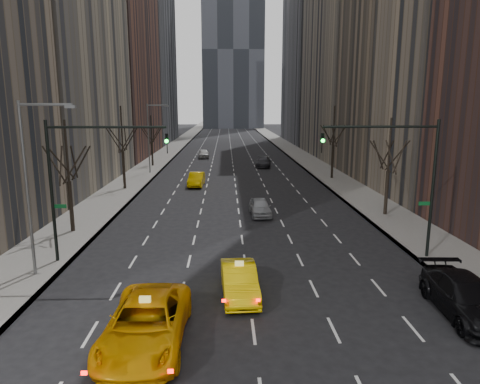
{
  "coord_description": "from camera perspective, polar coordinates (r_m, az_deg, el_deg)",
  "views": [
    {
      "loc": [
        -1.06,
        -11.69,
        8.9
      ],
      "look_at": [
        -0.18,
        14.96,
        3.5
      ],
      "focal_mm": 32.0,
      "sensor_mm": 36.0,
      "label": 1
    }
  ],
  "objects": [
    {
      "name": "sidewalk_left",
      "position": [
        82.92,
        -9.68,
        5.17
      ],
      "size": [
        4.5,
        320.0,
        0.15
      ],
      "primitive_type": "cube",
      "color": "slate",
      "rests_on": "ground"
    },
    {
      "name": "sidewalk_right",
      "position": [
        83.23,
        7.35,
        5.26
      ],
      "size": [
        4.5,
        320.0,
        0.15
      ],
      "primitive_type": "cube",
      "color": "slate",
      "rests_on": "ground"
    },
    {
      "name": "bld_left_far",
      "position": [
        81.39,
        -17.52,
        20.2
      ],
      "size": [
        14.0,
        28.0,
        44.0
      ],
      "primitive_type": "cube",
      "color": "brown",
      "rests_on": "ground"
    },
    {
      "name": "bld_left_deep",
      "position": [
        111.62,
        -13.41,
        22.05
      ],
      "size": [
        14.0,
        30.0,
        60.0
      ],
      "primitive_type": "cube",
      "color": "#5B5C60",
      "rests_on": "ground"
    },
    {
      "name": "bld_right_far",
      "position": [
        80.6,
        15.62,
        22.57
      ],
      "size": [
        14.0,
        28.0,
        50.0
      ],
      "primitive_type": "cube",
      "color": "gray",
      "rests_on": "ground"
    },
    {
      "name": "bld_right_deep",
      "position": [
        110.88,
        10.64,
        21.7
      ],
      "size": [
        14.0,
        30.0,
        58.0
      ],
      "primitive_type": "cube",
      "color": "#5B5C60",
      "rests_on": "ground"
    },
    {
      "name": "tree_lw_b",
      "position": [
        32.06,
        -21.82,
        1.32
      ],
      "size": [
        3.36,
        3.5,
        7.82
      ],
      "color": "black",
      "rests_on": "ground"
    },
    {
      "name": "tree_lw_c",
      "position": [
        47.23,
        -15.34,
        5.13
      ],
      "size": [
        3.36,
        3.5,
        8.74
      ],
      "color": "black",
      "rests_on": "ground"
    },
    {
      "name": "tree_lw_d",
      "position": [
        64.84,
        -11.68,
        6.49
      ],
      "size": [
        3.36,
        3.5,
        7.36
      ],
      "color": "black",
      "rests_on": "ground"
    },
    {
      "name": "tree_rw_b",
      "position": [
        36.5,
        19.12,
        2.65
      ],
      "size": [
        3.36,
        3.5,
        7.82
      ],
      "color": "black",
      "rests_on": "ground"
    },
    {
      "name": "tree_rw_c",
      "position": [
        53.53,
        12.3,
        5.97
      ],
      "size": [
        3.36,
        3.5,
        8.74
      ],
      "color": "black",
      "rests_on": "ground"
    },
    {
      "name": "traffic_mast_left",
      "position": [
        25.24,
        -20.49,
        2.96
      ],
      "size": [
        6.69,
        0.39,
        8.0
      ],
      "color": "black",
      "rests_on": "ground"
    },
    {
      "name": "traffic_mast_right",
      "position": [
        26.0,
        21.18,
        3.13
      ],
      "size": [
        6.69,
        0.39,
        8.0
      ],
      "color": "black",
      "rests_on": "ground"
    },
    {
      "name": "streetlight_near",
      "position": [
        24.01,
        -25.93,
        2.44
      ],
      "size": [
        2.83,
        0.22,
        9.0
      ],
      "color": "slate",
      "rests_on": "ground"
    },
    {
      "name": "streetlight_far",
      "position": [
        57.62,
        -11.78,
        7.94
      ],
      "size": [
        2.83,
        0.22,
        9.0
      ],
      "color": "slate",
      "rests_on": "ground"
    },
    {
      "name": "taxi_suv",
      "position": [
        17.12,
        -12.41,
        -16.79
      ],
      "size": [
        2.99,
        6.35,
        1.75
      ],
      "primitive_type": "imported",
      "rotation": [
        0.0,
        0.0,
        -0.01
      ],
      "color": "#FEAC05",
      "rests_on": "ground"
    },
    {
      "name": "taxi_sedan",
      "position": [
        20.69,
        -0.09,
        -11.74
      ],
      "size": [
        1.85,
        4.65,
        1.5
      ],
      "primitive_type": "imported",
      "rotation": [
        0.0,
        0.0,
        0.06
      ],
      "color": "yellow",
      "rests_on": "ground"
    },
    {
      "name": "silver_sedan_ahead",
      "position": [
        35.32,
        2.69,
        -2.0
      ],
      "size": [
        1.8,
        4.15,
        1.39
      ],
      "primitive_type": "imported",
      "rotation": [
        0.0,
        0.0,
        0.04
      ],
      "color": "#A7AAAF",
      "rests_on": "ground"
    },
    {
      "name": "parked_suv_black",
      "position": [
        21.24,
        27.88,
        -12.29
      ],
      "size": [
        2.59,
        5.81,
        1.65
      ],
      "primitive_type": "imported",
      "rotation": [
        0.0,
        0.0,
        -0.05
      ],
      "color": "black",
      "rests_on": "ground"
    },
    {
      "name": "far_taxi",
      "position": [
        48.39,
        -5.83,
        1.7
      ],
      "size": [
        1.79,
        4.65,
        1.51
      ],
      "primitive_type": "imported",
      "rotation": [
        0.0,
        0.0,
        -0.04
      ],
      "color": "#F4BE05",
      "rests_on": "ground"
    },
    {
      "name": "far_suv_grey",
      "position": [
        63.39,
        3.13,
        4.04
      ],
      "size": [
        2.8,
        5.42,
        1.5
      ],
      "primitive_type": "imported",
      "rotation": [
        0.0,
        0.0,
        -0.14
      ],
      "color": "#2B2B2F",
      "rests_on": "ground"
    },
    {
      "name": "far_car_white",
      "position": [
        74.51,
        -4.87,
        5.13
      ],
      "size": [
        2.06,
        4.53,
        1.51
      ],
      "primitive_type": "imported",
      "rotation": [
        0.0,
        0.0,
        0.06
      ],
      "color": "silver",
      "rests_on": "ground"
    }
  ]
}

